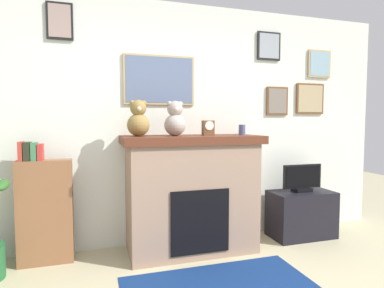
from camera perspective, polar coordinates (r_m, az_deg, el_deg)
The scene contains 9 objects.
back_wall at distance 3.58m, azimuth -3.16°, elevation 3.63°, with size 5.20×0.15×2.60m.
fireplace at distance 3.34m, azimuth -0.14°, elevation -8.64°, with size 1.40×0.65×1.19m.
bookshelf at distance 3.35m, azimuth -24.66°, elevation -10.44°, with size 0.48×0.16×1.15m.
tv_stand at distance 4.00m, azimuth 18.79°, elevation -11.67°, with size 0.72×0.40×0.53m, color black.
television at distance 3.91m, azimuth 18.94°, elevation -5.90°, with size 0.49×0.14×0.31m.
candle_jar at distance 3.44m, azimuth 8.86°, elevation 2.51°, with size 0.07×0.07×0.11m, color #4C517A.
mantel_clock at distance 3.29m, azimuth 2.87°, elevation 2.87°, with size 0.11×0.09×0.15m.
teddy_bear_cream at distance 3.12m, azimuth -9.49°, elevation 4.22°, with size 0.22×0.22×0.35m.
teddy_bear_brown at distance 3.19m, azimuth -3.03°, elevation 4.24°, with size 0.21×0.21×0.35m.
Camera 1 is at (-0.85, -1.47, 1.33)m, focal length 30.09 mm.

